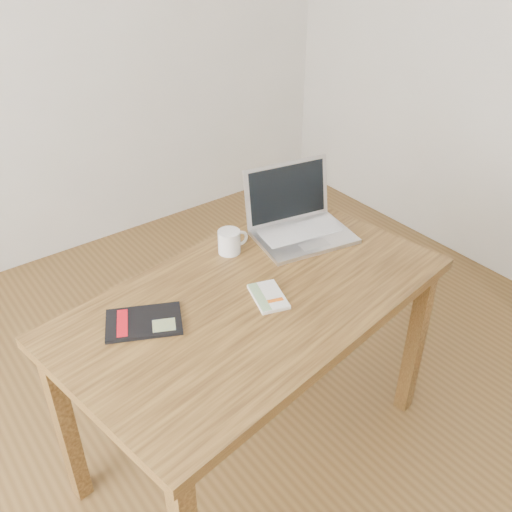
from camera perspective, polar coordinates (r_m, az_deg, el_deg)
room at (r=1.34m, az=-4.42°, el=10.19°), size 4.04×4.04×2.70m
desk at (r=1.92m, az=-0.11°, el=-6.02°), size 1.39×0.93×0.75m
white_guidebook at (r=1.85m, az=1.24°, el=-4.08°), size 0.14×0.18×0.01m
black_guidebook at (r=1.78m, az=-11.15°, el=-6.50°), size 0.27×0.24×0.01m
laptop at (r=2.17m, az=4.21°, el=3.56°), size 0.40×0.35×0.25m
coffee_mug at (r=2.06m, az=-2.63°, el=1.50°), size 0.12×0.08×0.09m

